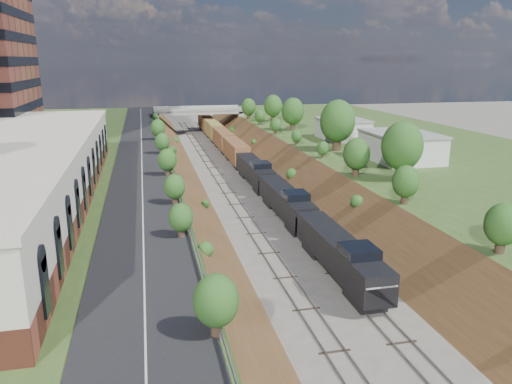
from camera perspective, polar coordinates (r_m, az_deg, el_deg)
The scene contains 15 objects.
platform_left at distance 81.05m, azimuth -25.26°, elevation 0.94°, with size 44.00×180.00×5.00m, color #345422.
platform_right at distance 92.41m, azimuth 18.84°, elevation 3.14°, with size 44.00×180.00×5.00m, color #345422.
embankment_left at distance 79.70m, azimuth -9.48°, elevation 0.11°, with size 7.07×180.00×7.07m, color brown.
embankment_right at distance 83.72m, azimuth 5.71°, elevation 0.96°, with size 7.07×180.00×7.07m, color brown.
rail_left_track at distance 80.53m, azimuth -3.51°, elevation 0.51°, with size 1.58×180.00×0.18m, color gray.
rail_right_track at distance 81.49m, azimuth 0.10°, elevation 0.71°, with size 1.58×180.00×0.18m, color gray.
road at distance 78.49m, azimuth -12.92°, elevation 3.49°, with size 8.00×180.00×0.10m, color black.
guardrail at distance 78.28m, azimuth -9.94°, elevation 3.99°, with size 0.10×171.00×0.70m.
commercial_building at distance 57.74m, azimuth -25.53°, elevation 1.88°, with size 14.30×62.30×7.00m.
overpass at distance 140.65m, azimuth -6.62°, elevation 8.63°, with size 24.50×8.30×7.40m.
white_building_near at distance 80.08m, azimuth 16.22°, elevation 4.92°, with size 9.00×12.00×4.00m, color silver.
white_building_far at distance 99.51m, azimuth 9.89°, elevation 7.02°, with size 8.00×10.00×3.60m, color silver.
tree_right_large at distance 66.23m, azimuth 16.36°, elevation 5.02°, with size 5.25×5.25×7.61m.
tree_left_crest at distance 39.39m, azimuth -7.47°, elevation -4.55°, with size 2.45×2.45×3.55m.
freight_train at distance 97.43m, azimuth -2.15°, elevation 4.51°, with size 2.94×118.75×4.55m.
Camera 1 is at (-14.92, -17.03, 20.08)m, focal length 35.00 mm.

